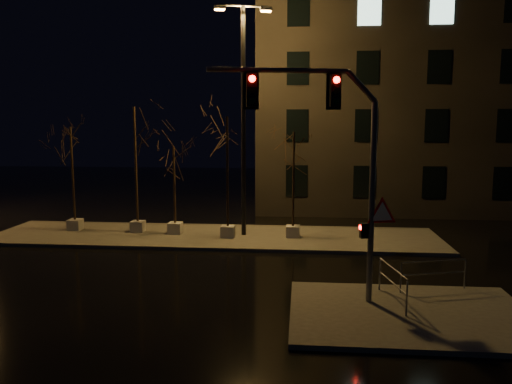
# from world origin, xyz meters

# --- Properties ---
(ground) EXTENTS (90.00, 90.00, 0.00)m
(ground) POSITION_xyz_m (0.00, 0.00, 0.00)
(ground) COLOR black
(ground) RESTS_ON ground
(median) EXTENTS (22.00, 5.00, 0.15)m
(median) POSITION_xyz_m (0.00, 6.00, 0.07)
(median) COLOR #403F39
(median) RESTS_ON ground
(sidewalk_corner) EXTENTS (7.00, 5.00, 0.15)m
(sidewalk_corner) POSITION_xyz_m (7.50, -3.50, 0.07)
(sidewalk_corner) COLOR #403F39
(sidewalk_corner) RESTS_ON ground
(building) EXTENTS (25.00, 12.00, 15.00)m
(building) POSITION_xyz_m (14.00, 18.00, 7.50)
(building) COLOR black
(building) RESTS_ON ground
(tree_0) EXTENTS (1.80, 1.80, 5.46)m
(tree_0) POSITION_xyz_m (-7.38, 6.57, 4.29)
(tree_0) COLOR #A8A49D
(tree_0) RESTS_ON median
(tree_1) EXTENTS (1.80, 1.80, 6.47)m
(tree_1) POSITION_xyz_m (-4.00, 6.42, 5.05)
(tree_1) COLOR #A8A49D
(tree_1) RESTS_ON median
(tree_2) EXTENTS (1.80, 1.80, 4.46)m
(tree_2) POSITION_xyz_m (-2.00, 6.21, 3.54)
(tree_2) COLOR #A8A49D
(tree_2) RESTS_ON median
(tree_3) EXTENTS (1.80, 1.80, 5.95)m
(tree_3) POSITION_xyz_m (0.75, 5.65, 4.67)
(tree_3) COLOR #A8A49D
(tree_3) RESTS_ON median
(tree_4) EXTENTS (1.80, 1.80, 5.22)m
(tree_4) POSITION_xyz_m (3.90, 5.95, 4.11)
(tree_4) COLOR #A8A49D
(tree_4) RESTS_ON median
(traffic_signal_mast) EXTENTS (5.64, 1.39, 7.04)m
(traffic_signal_mast) POSITION_xyz_m (5.30, -2.98, 4.77)
(traffic_signal_mast) COLOR #5A5C62
(traffic_signal_mast) RESTS_ON sidewalk_corner
(streetlight_main) EXTENTS (2.72, 0.98, 10.98)m
(streetlight_main) POSITION_xyz_m (1.46, 6.24, 6.48)
(streetlight_main) COLOR black
(streetlight_main) RESTS_ON median
(guard_rail_a) EXTENTS (2.27, 0.71, 1.02)m
(guard_rail_a) POSITION_xyz_m (8.65, -1.50, 0.82)
(guard_rail_a) COLOR #5A5C62
(guard_rail_a) RESTS_ON sidewalk_corner
(guard_rail_b) EXTENTS (0.47, 2.29, 1.10)m
(guard_rail_b) POSITION_xyz_m (7.11, -2.72, 0.86)
(guard_rail_b) COLOR #5A5C62
(guard_rail_b) RESTS_ON sidewalk_corner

